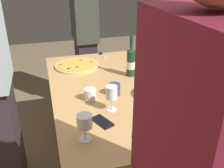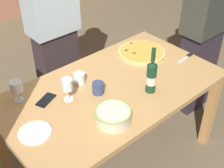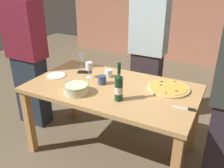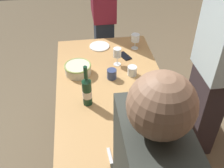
{
  "view_description": "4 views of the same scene",
  "coord_description": "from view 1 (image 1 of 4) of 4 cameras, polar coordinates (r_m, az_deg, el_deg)",
  "views": [
    {
      "loc": [
        -1.64,
        0.46,
        1.6
      ],
      "look_at": [
        0.0,
        0.0,
        0.78
      ],
      "focal_mm": 40.66,
      "sensor_mm": 36.0,
      "label": 1
    },
    {
      "loc": [
        -1.17,
        -1.32,
        2.08
      ],
      "look_at": [
        0.0,
        0.0,
        0.78
      ],
      "focal_mm": 49.99,
      "sensor_mm": 36.0,
      "label": 2
    },
    {
      "loc": [
        0.97,
        -1.87,
        1.76
      ],
      "look_at": [
        0.0,
        0.0,
        0.78
      ],
      "focal_mm": 39.26,
      "sensor_mm": 36.0,
      "label": 3
    },
    {
      "loc": [
        1.66,
        -0.23,
        2.13
      ],
      "look_at": [
        0.0,
        0.0,
        0.78
      ],
      "focal_mm": 42.69,
      "sensor_mm": 36.0,
      "label": 4
    }
  ],
  "objects": [
    {
      "name": "pizza",
      "position": [
        2.31,
        -7.88,
        4.19
      ],
      "size": [
        0.39,
        0.39,
        0.03
      ],
      "color": "#DFB875",
      "rests_on": "dining_table"
    },
    {
      "name": "cup_amber",
      "position": [
        1.73,
        -4.93,
        -2.32
      ],
      "size": [
        0.08,
        0.08,
        0.08
      ],
      "primitive_type": "cylinder",
      "color": "white",
      "rests_on": "dining_table"
    },
    {
      "name": "cell_phone",
      "position": [
        1.5,
        -2.18,
        -8.45
      ],
      "size": [
        0.16,
        0.12,
        0.01
      ],
      "primitive_type": "cube",
      "rotation": [
        0.0,
        0.0,
        5.13
      ],
      "color": "black",
      "rests_on": "dining_table"
    },
    {
      "name": "dining_table",
      "position": [
        1.95,
        -0.0,
        -3.2
      ],
      "size": [
        1.6,
        0.9,
        0.75
      ],
      "color": "tan",
      "rests_on": "ground"
    },
    {
      "name": "wine_glass_by_bottle",
      "position": [
        1.57,
        -0.08,
        -2.21
      ],
      "size": [
        0.07,
        0.07,
        0.17
      ],
      "color": "white",
      "rests_on": "dining_table"
    },
    {
      "name": "wine_glass_near_pizza",
      "position": [
        1.32,
        -6.18,
        -8.63
      ],
      "size": [
        0.08,
        0.08,
        0.15
      ],
      "color": "white",
      "rests_on": "dining_table"
    },
    {
      "name": "pizza_knife",
      "position": [
        2.58,
        -2.24,
        6.58
      ],
      "size": [
        0.19,
        0.04,
        0.02
      ],
      "color": "silver",
      "rests_on": "dining_table"
    },
    {
      "name": "cup_ceramic",
      "position": [
        1.79,
        0.57,
        -1.17
      ],
      "size": [
        0.08,
        0.08,
        0.08
      ],
      "primitive_type": "cylinder",
      "color": "navy",
      "rests_on": "dining_table"
    },
    {
      "name": "ground_plane",
      "position": [
        2.34,
        -0.0,
        -17.44
      ],
      "size": [
        8.0,
        8.0,
        0.0
      ],
      "primitive_type": "plane",
      "color": "brown"
    },
    {
      "name": "side_plate",
      "position": [
        1.4,
        8.84,
        -11.66
      ],
      "size": [
        0.2,
        0.2,
        0.01
      ],
      "primitive_type": "cylinder",
      "color": "white",
      "rests_on": "dining_table"
    },
    {
      "name": "wine_bottle",
      "position": [
        2.07,
        4.27,
        5.07
      ],
      "size": [
        0.07,
        0.07,
        0.34
      ],
      "color": "#153A24",
      "rests_on": "dining_table"
    },
    {
      "name": "person_guest_left",
      "position": [
        2.87,
        -6.12,
        10.4
      ],
      "size": [
        0.42,
        0.24,
        1.67
      ],
      "rotation": [
        0.0,
        0.0,
        -3.14
      ],
      "color": "#2E2530",
      "rests_on": "ground"
    },
    {
      "name": "serving_bowl",
      "position": [
        1.78,
        10.2,
        -1.47
      ],
      "size": [
        0.23,
        0.23,
        0.09
      ],
      "color": "beige",
      "rests_on": "dining_table"
    }
  ]
}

